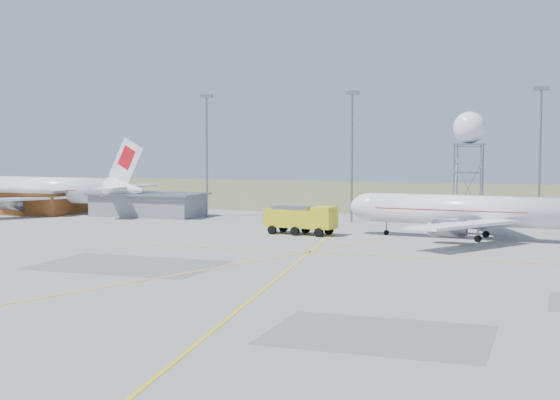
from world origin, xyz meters
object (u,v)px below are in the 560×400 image
(airliner_far, at_px, (49,190))
(radar_tower, at_px, (469,163))
(fire_truck, at_px, (302,221))
(airliner_main, at_px, (472,211))

(airliner_far, relative_size, radar_tower, 2.32)
(airliner_far, height_order, fire_truck, airliner_far)
(airliner_main, relative_size, airliner_far, 0.88)
(fire_truck, bearing_deg, airliner_far, 170.18)
(airliner_main, relative_size, fire_truck, 3.43)
(airliner_far, xyz_separation_m, radar_tower, (72.71, 0.50, 5.41))
(radar_tower, bearing_deg, airliner_main, -82.19)
(airliner_main, xyz_separation_m, fire_truck, (-22.05, -2.17, -1.73))
(airliner_main, bearing_deg, fire_truck, 11.00)
(airliner_far, xyz_separation_m, fire_truck, (52.69, -16.55, -2.23))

